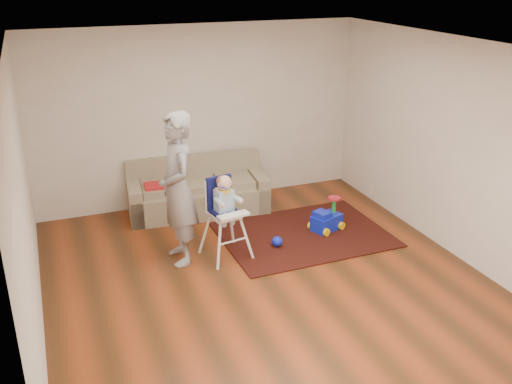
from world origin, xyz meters
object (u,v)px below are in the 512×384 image
object	(u,v)px
ride_on_toy	(327,214)
sofa	(197,187)
side_table	(162,199)
toy_ball	(277,241)
high_chair	(225,218)
adult	(178,189)

from	to	relation	value
ride_on_toy	sofa	bearing A→B (deg)	119.12
side_table	toy_ball	world-z (taller)	side_table
high_chair	adult	distance (m)	0.71
high_chair	sofa	bearing A→B (deg)	77.71
sofa	ride_on_toy	world-z (taller)	sofa
sofa	adult	xyz separation A→B (m)	(-0.61, -1.37, 0.56)
side_table	toy_ball	xyz separation A→B (m)	(1.16, -1.62, -0.15)
side_table	high_chair	xyz separation A→B (m)	(0.46, -1.59, 0.29)
high_chair	ride_on_toy	bearing A→B (deg)	-2.67
side_table	adult	size ratio (longest dim) A/B	0.25
side_table	ride_on_toy	world-z (taller)	side_table
sofa	high_chair	world-z (taller)	high_chair
high_chair	toy_ball	bearing A→B (deg)	-12.32
adult	toy_ball	bearing A→B (deg)	81.64
side_table	high_chair	bearing A→B (deg)	-73.91
sofa	adult	distance (m)	1.60
ride_on_toy	high_chair	distance (m)	1.59
sofa	toy_ball	world-z (taller)	sofa
ride_on_toy	high_chair	xyz separation A→B (m)	(-1.55, -0.20, 0.29)
sofa	toy_ball	xyz separation A→B (m)	(0.64, -1.52, -0.31)
ride_on_toy	adult	distance (m)	2.23
side_table	ride_on_toy	size ratio (longest dim) A/B	1.07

